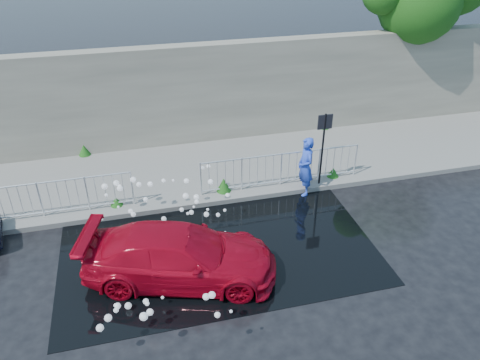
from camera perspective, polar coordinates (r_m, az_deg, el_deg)
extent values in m
plane|color=black|center=(11.58, -4.19, -11.49)|extent=(90.00, 90.00, 0.00)
cube|color=slate|center=(15.58, -7.57, 0.92)|extent=(30.00, 4.00, 0.15)
cube|color=slate|center=(13.88, -6.47, -3.07)|extent=(30.00, 0.25, 0.16)
cube|color=#686458|center=(16.79, -9.01, 9.99)|extent=(30.00, 0.60, 3.50)
cube|color=black|center=(12.39, -2.75, -8.08)|extent=(8.00, 5.00, 0.01)
cylinder|color=black|center=(14.38, 9.97, 3.35)|extent=(0.06, 0.06, 2.50)
cube|color=black|center=(13.95, 10.34, 6.99)|extent=(0.45, 0.04, 0.45)
cylinder|color=#332114|center=(20.81, 19.90, 14.42)|extent=(0.36, 0.36, 5.00)
sphere|color=#174210|center=(19.45, 21.02, 19.60)|extent=(3.04, 3.04, 3.04)
cylinder|color=silver|center=(13.79, -13.01, -0.94)|extent=(0.05, 0.05, 1.10)
cylinder|color=silver|center=(13.79, -23.62, -0.39)|extent=(5.00, 0.04, 0.04)
cylinder|color=silver|center=(14.27, -22.83, -3.65)|extent=(5.00, 0.04, 0.04)
cylinder|color=silver|center=(13.90, -4.80, 0.11)|extent=(0.05, 0.05, 1.10)
cylinder|color=silver|center=(15.36, 13.89, 2.45)|extent=(0.05, 0.05, 1.10)
cylinder|color=silver|center=(14.19, 5.11, 3.18)|extent=(5.00, 0.04, 0.04)
cylinder|color=silver|center=(14.65, 4.94, -0.11)|extent=(5.00, 0.04, 0.04)
cone|color=#194612|center=(14.06, -14.84, -2.53)|extent=(0.36, 0.36, 0.26)
cone|color=#194612|center=(14.22, -2.00, -0.57)|extent=(0.44, 0.44, 0.44)
cone|color=#194612|center=(15.30, 11.29, 0.94)|extent=(0.38, 0.38, 0.31)
cone|color=#194612|center=(17.17, -18.46, 3.50)|extent=(0.42, 0.42, 0.38)
cone|color=#194612|center=(18.59, 10.30, 6.60)|extent=(0.34, 0.34, 0.28)
sphere|color=white|center=(12.42, -8.93, -6.07)|extent=(0.15, 0.15, 0.15)
sphere|color=white|center=(13.27, -6.55, -0.12)|extent=(0.15, 0.15, 0.15)
sphere|color=white|center=(13.60, -16.18, -0.77)|extent=(0.17, 0.17, 0.17)
sphere|color=white|center=(13.36, -14.46, -0.73)|extent=(0.10, 0.10, 0.10)
sphere|color=white|center=(13.05, -16.00, -1.78)|extent=(0.09, 0.09, 0.09)
sphere|color=white|center=(12.76, -16.47, -4.55)|extent=(0.08, 0.08, 0.08)
sphere|color=white|center=(13.23, -8.14, -0.04)|extent=(0.08, 0.08, 0.08)
sphere|color=white|center=(12.48, -14.02, -6.70)|extent=(0.11, 0.11, 0.11)
sphere|color=white|center=(12.60, -4.12, -4.20)|extent=(0.15, 0.15, 0.15)
sphere|color=white|center=(12.38, -11.98, -7.00)|extent=(0.15, 0.15, 0.15)
sphere|color=white|center=(13.27, -12.22, -0.54)|extent=(0.15, 0.15, 0.15)
sphere|color=white|center=(12.94, -11.44, -2.33)|extent=(0.13, 0.13, 0.13)
sphere|color=white|center=(12.38, -11.57, -5.61)|extent=(0.09, 0.09, 0.09)
sphere|color=white|center=(12.97, -6.65, -1.94)|extent=(0.17, 0.17, 0.17)
sphere|color=white|center=(12.30, -12.89, -5.89)|extent=(0.08, 0.08, 0.08)
sphere|color=white|center=(13.39, -14.43, -0.99)|extent=(0.17, 0.17, 0.17)
sphere|color=white|center=(12.25, -11.42, -5.95)|extent=(0.12, 0.12, 0.12)
sphere|color=white|center=(12.53, -7.12, -3.61)|extent=(0.12, 0.12, 0.12)
sphere|color=white|center=(12.98, -5.34, -2.09)|extent=(0.16, 0.16, 0.16)
sphere|color=white|center=(12.37, -6.51, -6.03)|extent=(0.08, 0.08, 0.08)
sphere|color=white|center=(13.45, -12.89, 0.04)|extent=(0.17, 0.17, 0.17)
sphere|color=white|center=(13.28, -10.82, -0.42)|extent=(0.10, 0.10, 0.10)
sphere|color=white|center=(13.81, -4.54, 1.48)|extent=(0.10, 0.10, 0.10)
sphere|color=white|center=(12.57, -9.27, -4.71)|extent=(0.14, 0.14, 0.14)
sphere|color=white|center=(13.52, -14.85, -0.38)|extent=(0.17, 0.17, 0.17)
sphere|color=white|center=(12.72, -13.21, -3.71)|extent=(0.13, 0.13, 0.13)
sphere|color=white|center=(12.80, -5.30, -2.65)|extent=(0.13, 0.13, 0.13)
sphere|color=white|center=(12.43, -6.72, -5.27)|extent=(0.08, 0.08, 0.08)
sphere|color=white|center=(13.00, -1.52, -1.87)|extent=(0.12, 0.12, 0.12)
sphere|color=white|center=(12.58, -5.65, -3.27)|extent=(0.07, 0.07, 0.07)
sphere|color=white|center=(13.36, -3.61, -0.22)|extent=(0.16, 0.16, 0.16)
sphere|color=white|center=(12.75, -5.95, -3.94)|extent=(0.13, 0.13, 0.13)
sphere|color=white|center=(12.37, -8.51, -5.36)|extent=(0.08, 0.08, 0.08)
sphere|color=white|center=(12.52, -6.39, -4.07)|extent=(0.08, 0.08, 0.08)
sphere|color=white|center=(13.92, -3.87, 1.70)|extent=(0.12, 0.12, 0.12)
sphere|color=white|center=(12.45, -5.37, -5.75)|extent=(0.08, 0.08, 0.08)
sphere|color=white|center=(13.23, -9.31, -0.08)|extent=(0.12, 0.12, 0.12)
sphere|color=white|center=(12.41, -1.82, -6.40)|extent=(0.07, 0.07, 0.07)
sphere|color=white|center=(12.63, -2.70, -4.27)|extent=(0.12, 0.12, 0.12)
sphere|color=white|center=(13.18, -10.91, -0.50)|extent=(0.15, 0.15, 0.15)
sphere|color=white|center=(12.86, -14.62, -3.21)|extent=(0.07, 0.07, 0.07)
sphere|color=white|center=(12.75, -1.87, -3.71)|extent=(0.09, 0.09, 0.09)
sphere|color=white|center=(12.26, -6.26, -7.33)|extent=(0.11, 0.11, 0.11)
sphere|color=white|center=(12.50, -13.83, -6.04)|extent=(0.13, 0.13, 0.13)
sphere|color=white|center=(12.61, -12.88, -4.10)|extent=(0.14, 0.14, 0.14)
sphere|color=white|center=(12.74, -3.96, -3.60)|extent=(0.08, 0.08, 0.08)
sphere|color=white|center=(12.55, -11.97, -5.98)|extent=(0.15, 0.15, 0.15)
sphere|color=white|center=(10.21, -11.41, -14.31)|extent=(0.13, 0.13, 0.13)
sphere|color=white|center=(9.88, -14.69, -14.62)|extent=(0.13, 0.13, 0.13)
sphere|color=white|center=(9.31, -2.78, -16.10)|extent=(0.12, 0.12, 0.12)
sphere|color=white|center=(10.16, -10.93, -15.53)|extent=(0.15, 0.15, 0.15)
sphere|color=white|center=(9.64, -3.45, -13.81)|extent=(0.15, 0.15, 0.15)
sphere|color=white|center=(9.99, -11.25, -14.57)|extent=(0.09, 0.09, 0.09)
sphere|color=white|center=(9.44, -11.67, -15.99)|extent=(0.17, 0.17, 0.17)
sphere|color=white|center=(9.35, -1.11, -15.72)|extent=(0.07, 0.07, 0.07)
sphere|color=white|center=(10.95, -13.48, -14.69)|extent=(0.16, 0.16, 0.16)
sphere|color=white|center=(9.84, -4.17, -14.01)|extent=(0.15, 0.15, 0.15)
sphere|color=white|center=(9.75, -15.78, -15.88)|extent=(0.15, 0.15, 0.15)
sphere|color=white|center=(9.55, -16.71, -16.89)|extent=(0.15, 0.15, 0.15)
sphere|color=white|center=(10.81, -9.43, -13.95)|extent=(0.07, 0.07, 0.07)
sphere|color=white|center=(9.85, -14.87, -15.10)|extent=(0.11, 0.11, 0.11)
sphere|color=white|center=(10.37, -14.94, -14.54)|extent=(0.08, 0.08, 0.08)
imported|color=#A50619|center=(11.17, -7.30, -9.11)|extent=(4.86, 3.03, 1.31)
imported|color=blue|center=(14.16, 7.98, 1.62)|extent=(0.47, 0.69, 1.87)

